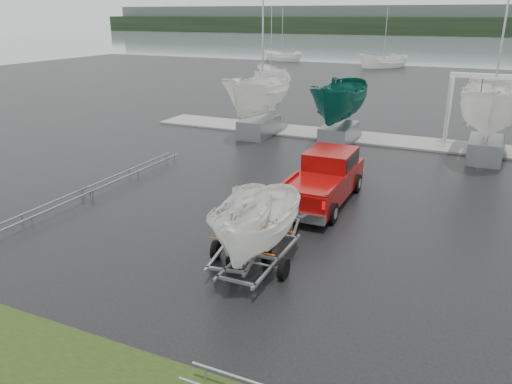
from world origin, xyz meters
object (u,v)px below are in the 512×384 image
at_px(boat_hoist, 479,101).
at_px(trailer_parked, 242,185).
at_px(trailer_hitched, 261,184).
at_px(pickup_truck, 325,177).

bearing_deg(boat_hoist, trailer_parked, -108.56).
xyz_separation_m(trailer_hitched, trailer_parked, (-0.77, 0.40, -0.25)).
distance_m(trailer_hitched, boat_hoist, 18.18).
height_order(pickup_truck, boat_hoist, boat_hoist).
bearing_deg(trailer_hitched, trailer_parked, 152.11).
bearing_deg(trailer_parked, trailer_hitched, -37.07).
relative_size(pickup_truck, boat_hoist, 1.40).
relative_size(pickup_truck, trailer_hitched, 1.18).
relative_size(trailer_hitched, boat_hoist, 1.19).
bearing_deg(pickup_truck, trailer_parked, -97.33).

